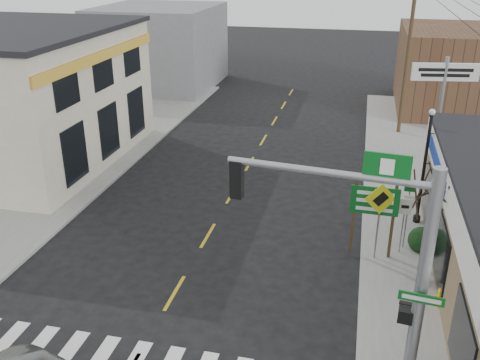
% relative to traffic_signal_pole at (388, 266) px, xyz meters
% --- Properties ---
extents(sidewalk_right, '(6.00, 38.00, 0.13)m').
position_rel_traffic_signal_pole_xyz_m(sidewalk_right, '(2.57, 12.26, -3.94)').
color(sidewalk_right, gray).
rests_on(sidewalk_right, ground).
extents(sidewalk_left, '(6.00, 38.00, 0.13)m').
position_rel_traffic_signal_pole_xyz_m(sidewalk_left, '(-15.43, 12.26, -3.94)').
color(sidewalk_left, gray).
rests_on(sidewalk_left, ground).
extents(center_line, '(0.12, 56.00, 0.01)m').
position_rel_traffic_signal_pole_xyz_m(center_line, '(-6.43, 7.26, -4.00)').
color(center_line, gold).
rests_on(center_line, ground).
extents(left_building, '(12.00, 12.00, 6.80)m').
position_rel_traffic_signal_pole_xyz_m(left_building, '(-19.43, 13.26, -0.60)').
color(left_building, beige).
rests_on(left_building, ground).
extents(bldg_distant_right, '(8.00, 10.00, 5.60)m').
position_rel_traffic_signal_pole_xyz_m(bldg_distant_right, '(5.57, 29.26, -1.20)').
color(bldg_distant_right, brown).
rests_on(bldg_distant_right, ground).
extents(bldg_distant_left, '(9.00, 10.00, 6.40)m').
position_rel_traffic_signal_pole_xyz_m(bldg_distant_left, '(-17.43, 31.26, -0.80)').
color(bldg_distant_left, slate).
rests_on(bldg_distant_left, ground).
extents(traffic_signal_pole, '(5.14, 0.39, 6.51)m').
position_rel_traffic_signal_pole_xyz_m(traffic_signal_pole, '(0.00, 0.00, 0.00)').
color(traffic_signal_pole, gray).
rests_on(traffic_signal_pole, sidewalk_right).
extents(guide_sign, '(1.70, 0.14, 2.98)m').
position_rel_traffic_signal_pole_xyz_m(guide_sign, '(-0.13, 6.97, -1.95)').
color(guide_sign, '#473621').
rests_on(guide_sign, sidewalk_right).
extents(fire_hydrant, '(0.22, 0.22, 0.71)m').
position_rel_traffic_signal_pole_xyz_m(fire_hydrant, '(2.07, 4.26, -3.49)').
color(fire_hydrant, '#EAB100').
rests_on(fire_hydrant, sidewalk_right).
extents(ped_crossing_sign, '(1.15, 0.08, 2.97)m').
position_rel_traffic_signal_pole_xyz_m(ped_crossing_sign, '(0.06, 6.83, -1.86)').
color(ped_crossing_sign, gray).
rests_on(ped_crossing_sign, sidewalk_right).
extents(lamp_post, '(0.63, 0.49, 4.83)m').
position_rel_traffic_signal_pole_xyz_m(lamp_post, '(1.83, 10.13, -1.06)').
color(lamp_post, black).
rests_on(lamp_post, sidewalk_right).
extents(dance_center_sign, '(2.89, 0.18, 6.15)m').
position_rel_traffic_signal_pole_xyz_m(dance_center_sign, '(2.57, 13.98, 0.81)').
color(dance_center_sign, gray).
rests_on(dance_center_sign, sidewalk_right).
extents(bare_tree, '(2.30, 2.30, 4.60)m').
position_rel_traffic_signal_pole_xyz_m(bare_tree, '(1.66, 5.72, -0.25)').
color(bare_tree, black).
rests_on(bare_tree, sidewalk_right).
extents(shrub_back, '(1.01, 1.01, 0.76)m').
position_rel_traffic_signal_pole_xyz_m(shrub_back, '(1.77, 7.85, -3.49)').
color(shrub_back, black).
rests_on(shrub_back, sidewalk_right).
extents(utility_pole_far, '(1.48, 0.22, 8.52)m').
position_rel_traffic_signal_pole_xyz_m(utility_pole_far, '(1.53, 22.31, 0.50)').
color(utility_pole_far, '#3E2E19').
rests_on(utility_pole_far, sidewalk_right).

